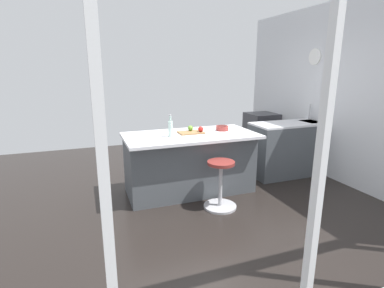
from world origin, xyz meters
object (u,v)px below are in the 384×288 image
stool_by_window (220,186)px  cutting_board (191,133)px  kitchen_island (190,163)px  water_bottle (170,128)px  oven_range (261,134)px  apple_red (201,129)px  fruit_bowl (222,128)px  apple_green (190,128)px

stool_by_window → cutting_board: size_ratio=1.80×
kitchen_island → water_bottle: 0.66m
oven_range → cutting_board: (2.13, 1.41, 0.46)m
apple_red → oven_range: bearing=-144.0°
kitchen_island → water_bottle: bearing=19.6°
cutting_board → water_bottle: (0.35, 0.13, 0.11)m
kitchen_island → cutting_board: size_ratio=5.29×
water_bottle → fruit_bowl: bearing=-169.8°
apple_green → apple_red: 0.17m
cutting_board → apple_red: bearing=162.4°
oven_range → apple_green: bearing=32.2°
oven_range → apple_green: apple_green is taller
water_bottle → apple_red: bearing=-169.9°
water_bottle → fruit_bowl: 0.88m
stool_by_window → water_bottle: water_bottle is taller
apple_red → fruit_bowl: 0.39m
stool_by_window → water_bottle: (0.52, -0.54, 0.72)m
kitchen_island → fruit_bowl: 0.73m
kitchen_island → apple_red: bearing=169.8°
kitchen_island → oven_range: bearing=-146.6°
stool_by_window → apple_red: apple_red is taller
cutting_board → kitchen_island: bearing=29.2°
oven_range → stool_by_window: 2.86m
fruit_bowl → apple_red: bearing=10.2°
apple_green → apple_red: bearing=133.7°
kitchen_island → apple_green: (-0.04, -0.09, 0.50)m
stool_by_window → cutting_board: (0.17, -0.67, 0.60)m
oven_range → stool_by_window: oven_range is taller
cutting_board → apple_red: 0.15m
stool_by_window → cutting_board: 0.92m
oven_range → stool_by_window: size_ratio=1.37×
cutting_board → apple_red: apple_red is taller
fruit_bowl → kitchen_island: bearing=4.2°
kitchen_island → cutting_board: 0.45m
apple_green → fruit_bowl: (-0.50, 0.05, -0.02)m
apple_red → water_bottle: (0.48, 0.09, 0.06)m
fruit_bowl → water_bottle: bearing=10.2°
cutting_board → water_bottle: 0.39m
cutting_board → fruit_bowl: fruit_bowl is taller
apple_green → water_bottle: (0.37, 0.21, 0.06)m
oven_range → stool_by_window: (1.96, 2.08, -0.14)m
oven_range → cutting_board: size_ratio=2.46×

